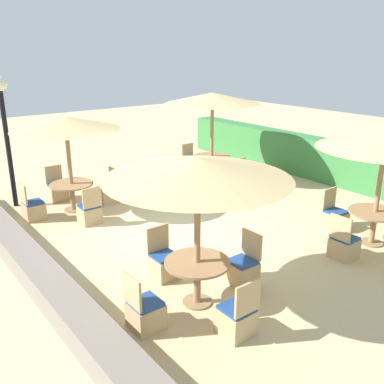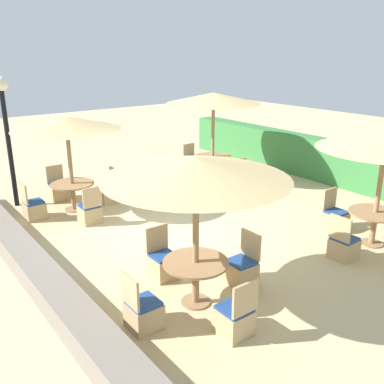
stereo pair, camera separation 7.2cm
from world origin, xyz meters
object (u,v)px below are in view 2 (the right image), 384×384
at_px(patio_chair_front_right_west, 163,263).
at_px(patio_chair_back_right_south, 343,246).
at_px(patio_chair_front_right_south, 143,312).
at_px(patio_chair_back_left_west, 192,164).
at_px(patio_chair_front_left_west, 59,190).
at_px(round_table_back_left, 212,161).
at_px(parasol_front_left, 66,123).
at_px(patio_chair_front_left_south, 34,208).
at_px(patio_chair_back_right_west, 335,218).
at_px(round_table_front_left, 73,189).
at_px(patio_chair_front_left_north, 109,193).
at_px(round_table_back_right, 375,219).
at_px(parasol_back_left, 213,98).
at_px(patio_chair_front_left_east, 90,212).
at_px(parasol_front_right, 196,169).
at_px(patio_chair_back_left_east, 235,179).
at_px(patio_chair_front_right_east, 235,319).
at_px(patio_chair_front_right_north, 242,270).
at_px(lamp_post, 5,116).
at_px(round_table_front_right, 196,271).

xyz_separation_m(patio_chair_front_right_west, patio_chair_back_right_south, (1.55, 3.22, 0.00)).
height_order(patio_chair_front_right_south, patio_chair_back_left_west, same).
height_order(patio_chair_front_right_west, patio_chair_front_left_west, same).
bearing_deg(patio_chair_back_left_west, round_table_back_left, 88.69).
xyz_separation_m(patio_chair_front_right_south, parasol_front_left, (-5.31, 1.13, 1.97)).
relative_size(patio_chair_front_left_south, patio_chair_back_right_west, 1.00).
bearing_deg(round_table_front_left, patio_chair_front_left_north, 87.52).
bearing_deg(patio_chair_back_right_west, round_table_back_right, 87.34).
bearing_deg(parasol_back_left, patio_chair_front_left_east, -77.91).
bearing_deg(patio_chair_back_right_south, parasol_front_right, -99.09).
height_order(round_table_front_left, patio_chair_front_left_north, patio_chair_front_left_north).
relative_size(patio_chair_front_right_south, patio_chair_front_left_east, 1.00).
xyz_separation_m(patio_chair_back_right_west, patio_chair_back_left_east, (-3.70, 0.32, 0.00)).
height_order(round_table_front_left, patio_chair_front_left_west, patio_chair_front_left_west).
distance_m(patio_chair_front_left_south, patio_chair_back_right_south, 7.14).
bearing_deg(patio_chair_front_left_north, round_table_back_right, -150.35).
distance_m(round_table_front_left, round_table_back_right, 7.15).
bearing_deg(patio_chair_front_right_east, round_table_back_right, 6.22).
bearing_deg(patio_chair_front_right_west, patio_chair_front_right_north, 133.42).
distance_m(patio_chair_back_right_south, round_table_back_left, 5.89).
bearing_deg(patio_chair_front_right_south, patio_chair_front_left_south, 178.72).
distance_m(lamp_post, parasol_back_left, 5.80).
bearing_deg(patio_chair_front_left_south, lamp_post, -176.77).
bearing_deg(patio_chair_front_left_east, patio_chair_front_right_south, -104.51).
height_order(lamp_post, patio_chair_front_left_east, lamp_post).
xyz_separation_m(patio_chair_front_right_east, patio_chair_front_left_south, (-6.25, -0.86, 0.00)).
relative_size(round_table_back_right, patio_chair_back_left_east, 1.16).
relative_size(lamp_post, patio_chair_back_right_west, 3.57).
distance_m(round_table_front_right, patio_chair_front_left_west, 6.27).
bearing_deg(patio_chair_front_right_east, patio_chair_front_left_west, 88.93).
height_order(round_table_front_right, patio_chair_front_left_south, patio_chair_front_left_south).
xyz_separation_m(parasol_front_left, patio_chair_back_left_east, (1.10, 4.60, -1.97)).
relative_size(patio_chair_front_right_west, parasol_front_left, 0.35).
height_order(parasol_front_right, patio_chair_back_left_west, parasol_front_right).
distance_m(lamp_post, patio_chair_front_right_east, 7.83).
bearing_deg(patio_chair_front_left_south, patio_chair_front_left_east, 42.68).
height_order(lamp_post, patio_chair_front_left_south, lamp_post).
distance_m(parasol_front_right, patio_chair_back_left_west, 8.10).
xyz_separation_m(round_table_front_right, patio_chair_front_right_south, (0.05, -1.02, -0.33)).
distance_m(patio_chair_front_right_west, patio_chair_back_left_east, 5.60).
bearing_deg(patio_chair_front_left_south, patio_chair_back_left_east, 78.81).
xyz_separation_m(patio_chair_front_right_east, parasol_front_left, (-6.24, 0.15, 1.97)).
relative_size(patio_chair_front_left_north, patio_chair_front_left_east, 1.00).
height_order(round_table_back_right, patio_chair_back_left_east, patio_chair_back_left_east).
distance_m(patio_chair_back_right_south, parasol_back_left, 6.30).
relative_size(round_table_back_right, round_table_back_left, 0.91).
relative_size(lamp_post, patio_chair_front_left_north, 3.57).
bearing_deg(patio_chair_front_right_east, patio_chair_front_right_south, 136.38).
bearing_deg(patio_chair_front_right_west, patio_chair_front_right_east, 87.19).
distance_m(patio_chair_back_right_south, patio_chair_back_left_east, 4.89).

